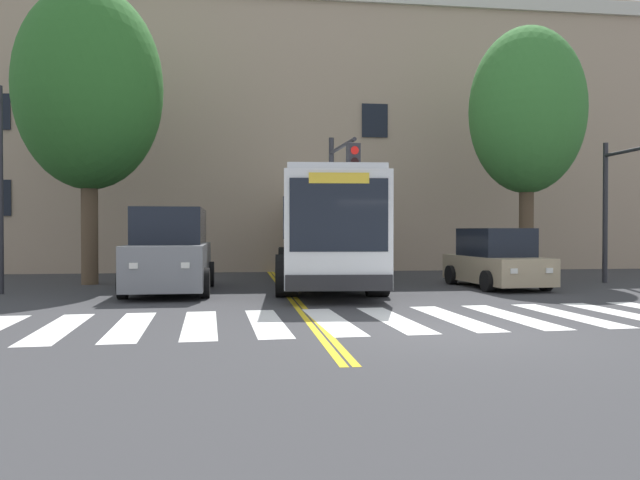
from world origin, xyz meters
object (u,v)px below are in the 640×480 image
object	(u,v)px
traffic_light_near_corner	(637,185)
city_bus	(324,229)
car_grey_near_lane	(171,253)
street_tree_curbside_small	(89,89)
car_white_behind_bus	(323,245)
car_tan_far_lane	(496,260)
street_tree_curbside_large	(527,111)
traffic_light_overhead	(341,185)

from	to	relation	value
traffic_light_near_corner	city_bus	bearing A→B (deg)	167.34
car_grey_near_lane	street_tree_curbside_small	size ratio (longest dim) A/B	0.56
traffic_light_near_corner	car_white_behind_bus	bearing A→B (deg)	125.57
traffic_light_near_corner	car_tan_far_lane	bearing A→B (deg)	173.13
car_white_behind_bus	street_tree_curbside_small	bearing A→B (deg)	-137.35
car_grey_near_lane	traffic_light_near_corner	distance (m)	13.88
car_grey_near_lane	car_tan_far_lane	distance (m)	9.52
street_tree_curbside_large	street_tree_curbside_small	distance (m)	14.58
city_bus	street_tree_curbside_large	distance (m)	8.39
car_white_behind_bus	street_tree_curbside_large	size ratio (longest dim) A/B	0.55
car_white_behind_bus	traffic_light_near_corner	world-z (taller)	traffic_light_near_corner
car_grey_near_lane	car_tan_far_lane	xyz separation A→B (m)	(9.51, 0.21, -0.28)
car_tan_far_lane	city_bus	bearing A→B (deg)	162.64
car_tan_far_lane	street_tree_curbside_large	size ratio (longest dim) A/B	0.47
car_white_behind_bus	street_tree_curbside_large	world-z (taller)	street_tree_curbside_large
traffic_light_near_corner	traffic_light_overhead	size ratio (longest dim) A/B	0.99
street_tree_curbside_small	street_tree_curbside_large	bearing A→B (deg)	-0.31
car_white_behind_bus	street_tree_curbside_small	size ratio (longest dim) A/B	0.51
car_tan_far_lane	car_white_behind_bus	distance (m)	11.26
city_bus	car_white_behind_bus	distance (m)	9.17
traffic_light_near_corner	street_tree_curbside_large	bearing A→B (deg)	121.91
car_grey_near_lane	car_white_behind_bus	size ratio (longest dim) A/B	1.08
car_grey_near_lane	street_tree_curbside_small	xyz separation A→B (m)	(-2.81, 2.93, 5.08)
car_tan_far_lane	street_tree_curbside_large	distance (m)	6.11
car_grey_near_lane	traffic_light_near_corner	bearing A→B (deg)	-1.25
car_tan_far_lane	traffic_light_overhead	world-z (taller)	traffic_light_overhead
city_bus	car_tan_far_lane	distance (m)	5.31
street_tree_curbside_large	city_bus	bearing A→B (deg)	-171.53
car_white_behind_bus	street_tree_curbside_large	bearing A→B (deg)	-53.07
car_tan_far_lane	street_tree_curbside_small	world-z (taller)	street_tree_curbside_small
car_white_behind_bus	car_grey_near_lane	bearing A→B (deg)	-118.05
street_tree_curbside_large	street_tree_curbside_small	world-z (taller)	street_tree_curbside_small
car_tan_far_lane	street_tree_curbside_large	world-z (taller)	street_tree_curbside_large
car_grey_near_lane	street_tree_curbside_large	bearing A→B (deg)	13.61
traffic_light_overhead	street_tree_curbside_large	distance (m)	7.89
car_grey_near_lane	street_tree_curbside_large	world-z (taller)	street_tree_curbside_large
car_grey_near_lane	car_white_behind_bus	bearing A→B (deg)	61.95
car_tan_far_lane	car_white_behind_bus	size ratio (longest dim) A/B	0.86
car_white_behind_bus	street_tree_curbside_large	xyz separation A→B (m)	(6.00, -7.98, 4.79)
traffic_light_overhead	street_tree_curbside_large	bearing A→B (deg)	19.69
car_tan_far_lane	traffic_light_near_corner	world-z (taller)	traffic_light_near_corner
car_grey_near_lane	street_tree_curbside_small	world-z (taller)	street_tree_curbside_small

